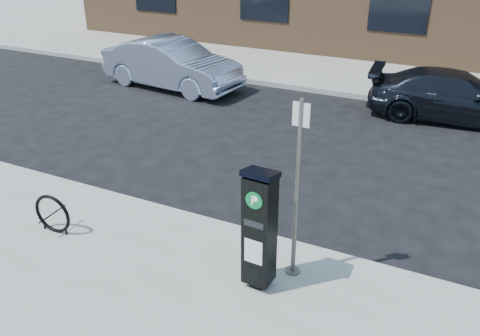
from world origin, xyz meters
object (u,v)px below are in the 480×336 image
Objects in this scene: sign_pole at (297,193)px; car_dark at (455,96)px; parking_kiosk at (259,229)px; bike_rack at (53,214)px; car_silver at (172,64)px.

sign_pole is 0.60× the size of car_dark.
sign_pole is 8.27m from car_dark.
parking_kiosk is 2.65× the size of bike_rack.
car_silver is at bearing 133.01° from parking_kiosk.
sign_pole is at bearing 59.92° from parking_kiosk.
sign_pole is 9.99m from car_silver.
car_dark is at bearing -77.54° from car_silver.
bike_rack is at bearing 144.37° from car_dark.
sign_pole is 3.83× the size of bike_rack.
car_silver is 1.04× the size of car_dark.
car_silver reaches higher than bike_rack.
sign_pole is at bearing -130.35° from car_silver.
parking_kiosk is at bearing -133.59° from car_silver.
car_dark reaches higher than bike_rack.
car_silver is (-2.95, 8.01, 0.26)m from bike_rack.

